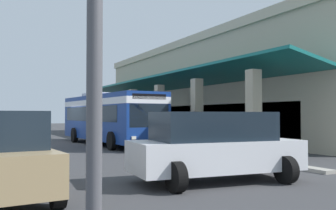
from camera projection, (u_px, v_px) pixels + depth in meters
ground at (180, 139)px, 29.22m from camera, size 120.00×120.00×0.00m
curb_strip at (126, 139)px, 28.41m from camera, size 36.86×0.50×0.12m
plaza_building at (230, 91)px, 32.88m from camera, size 31.01×13.78×7.91m
transit_bus at (109, 115)px, 23.99m from camera, size 11.35×3.30×3.34m
parked_suv_white at (215, 146)px, 10.66m from camera, size 3.01×4.96×1.97m
pedestrian at (189, 134)px, 18.31m from camera, size 0.56×0.51×1.70m
potted_palm at (112, 128)px, 34.10m from camera, size 1.56×1.68×2.98m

